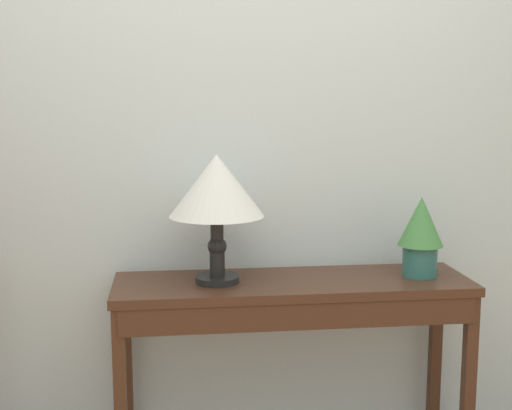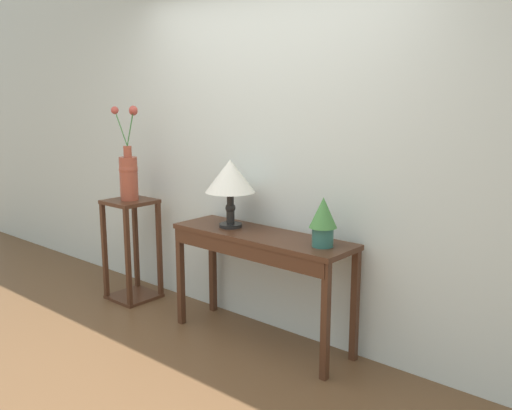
# 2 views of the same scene
# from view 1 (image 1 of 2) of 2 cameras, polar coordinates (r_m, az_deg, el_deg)

# --- Properties ---
(back_wall_with_art) EXTENTS (9.00, 0.10, 2.80)m
(back_wall_with_art) POSITION_cam_1_polar(r_m,az_deg,el_deg) (2.87, -0.55, 7.16)
(back_wall_with_art) COLOR silver
(back_wall_with_art) RESTS_ON ground
(console_table) EXTENTS (1.37, 0.41, 0.79)m
(console_table) POSITION_cam_1_polar(r_m,az_deg,el_deg) (2.70, 3.10, -8.50)
(console_table) COLOR #472819
(console_table) RESTS_ON ground
(table_lamp) EXTENTS (0.36, 0.36, 0.49)m
(table_lamp) POSITION_cam_1_polar(r_m,az_deg,el_deg) (2.59, -3.25, 1.27)
(table_lamp) COLOR black
(table_lamp) RESTS_ON console_table
(potted_plant_on_console) EXTENTS (0.18, 0.18, 0.32)m
(potted_plant_on_console) POSITION_cam_1_polar(r_m,az_deg,el_deg) (2.78, 13.37, -2.17)
(potted_plant_on_console) COLOR #2D665B
(potted_plant_on_console) RESTS_ON console_table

